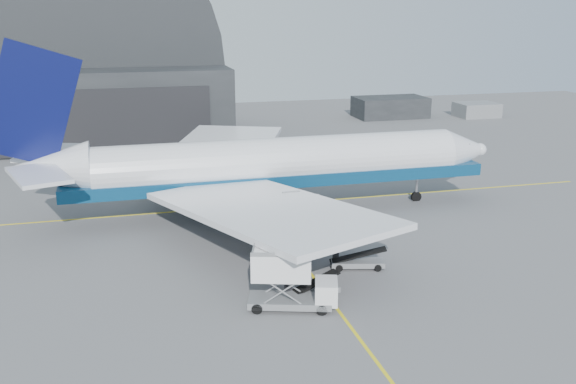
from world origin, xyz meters
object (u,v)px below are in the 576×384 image
object	(u,v)px
belt_loader_b	(357,262)
belt_loader_a	(311,291)
pushback_tug	(288,240)
catering_truck	(289,279)
airliner	(260,166)

from	to	relation	value
belt_loader_b	belt_loader_a	bearing A→B (deg)	-126.07
pushback_tug	catering_truck	bearing A→B (deg)	-104.79
airliner	pushback_tug	size ratio (longest dim) A/B	13.09
catering_truck	belt_loader_b	world-z (taller)	catering_truck
airliner	belt_loader_a	size ratio (longest dim) A/B	11.40
catering_truck	pushback_tug	world-z (taller)	catering_truck
pushback_tug	airliner	bearing A→B (deg)	90.53
belt_loader_b	airliner	bearing A→B (deg)	119.19
airliner	belt_loader_a	world-z (taller)	airliner
airliner	pushback_tug	xyz separation A→B (m)	(0.22, -10.59, -4.50)
airliner	belt_loader_b	size ratio (longest dim) A/B	11.00
airliner	belt_loader_a	xyz separation A→B (m)	(-0.74, -21.25, -4.66)
catering_truck	belt_loader_b	xyz separation A→B (m)	(7.38, 5.74, -1.68)
belt_loader_b	pushback_tug	bearing A→B (deg)	139.39
belt_loader_a	belt_loader_b	distance (m)	7.02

